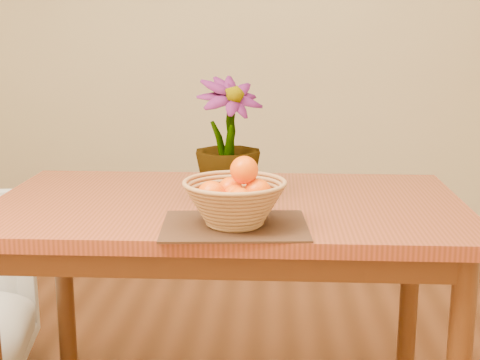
{
  "coord_description": "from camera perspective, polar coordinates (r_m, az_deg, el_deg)",
  "views": [
    {
      "loc": [
        0.14,
        -1.62,
        1.25
      ],
      "look_at": [
        0.05,
        0.05,
        0.87
      ],
      "focal_mm": 50.0,
      "sensor_mm": 36.0,
      "label": 1
    }
  ],
  "objects": [
    {
      "name": "wall_back",
      "position": [
        3.88,
        1.03,
        14.23
      ],
      "size": [
        4.0,
        0.02,
        2.7
      ],
      "primitive_type": "cube",
      "color": "beige",
      "rests_on": "floor"
    },
    {
      "name": "table",
      "position": [
        2.02,
        -1.05,
        -4.18
      ],
      "size": [
        1.4,
        0.8,
        0.75
      ],
      "color": "maroon",
      "rests_on": "floor"
    },
    {
      "name": "placemat",
      "position": [
        1.73,
        -0.45,
        -3.93
      ],
      "size": [
        0.39,
        0.3,
        0.01
      ],
      "primitive_type": "cube",
      "rotation": [
        0.0,
        0.0,
        0.07
      ],
      "color": "#371C14",
      "rests_on": "table"
    },
    {
      "name": "wicker_basket",
      "position": [
        1.72,
        -0.45,
        -2.11
      ],
      "size": [
        0.27,
        0.27,
        0.11
      ],
      "color": "#AA7547",
      "rests_on": "placemat"
    },
    {
      "name": "orange_pile",
      "position": [
        1.71,
        -0.29,
        -0.84
      ],
      "size": [
        0.19,
        0.18,
        0.13
      ],
      "rotation": [
        0.0,
        0.0,
        -0.36
      ],
      "color": "#FF6904",
      "rests_on": "wicker_basket"
    },
    {
      "name": "potted_plant",
      "position": [
        1.98,
        -1.04,
        3.53
      ],
      "size": [
        0.28,
        0.28,
        0.36
      ],
      "primitive_type": "imported",
      "rotation": [
        0.0,
        0.0,
        0.58
      ],
      "color": "#1E4A15",
      "rests_on": "table"
    }
  ]
}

